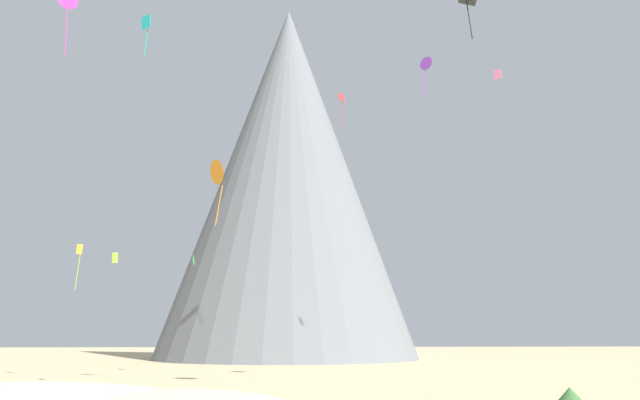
% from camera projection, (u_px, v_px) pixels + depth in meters
% --- Properties ---
extents(bush_near_right, '(2.69, 2.69, 1.07)m').
position_uv_depth(bush_near_right, '(570.00, 395.00, 46.50)').
color(bush_near_right, '#386633').
rests_on(bush_near_right, ground_plane).
extents(rock_massif, '(62.82, 62.82, 64.08)m').
position_uv_depth(rock_massif, '(297.00, 204.00, 128.71)').
color(rock_massif, slate).
rests_on(rock_massif, ground_plane).
extents(kite_orange_mid, '(2.00, 2.41, 6.22)m').
position_uv_depth(kite_orange_mid, '(218.00, 172.00, 66.36)').
color(kite_orange_mid, orange).
extents(kite_violet_high, '(1.31, 1.36, 4.50)m').
position_uv_depth(kite_violet_high, '(427.00, 64.00, 76.49)').
color(kite_violet_high, purple).
extents(kite_green_low, '(0.31, 1.21, 1.22)m').
position_uv_depth(kite_green_low, '(193.00, 260.00, 81.24)').
color(kite_green_low, green).
extents(kite_lime_low, '(0.38, 0.88, 1.01)m').
position_uv_depth(kite_lime_low, '(115.00, 258.00, 63.66)').
color(kite_lime_low, '#8CD133').
extents(kite_gold_low, '(0.66, 0.57, 4.74)m').
position_uv_depth(kite_gold_low, '(79.00, 258.00, 73.84)').
color(kite_gold_low, gold).
extents(kite_red_high, '(0.86, 0.92, 5.00)m').
position_uv_depth(kite_red_high, '(341.00, 102.00, 92.69)').
color(kite_red_high, red).
extents(kite_teal_high, '(0.90, 0.74, 3.77)m').
position_uv_depth(kite_teal_high, '(146.00, 26.00, 58.49)').
color(kite_teal_high, teal).
extents(kite_pink_high, '(0.94, 0.63, 1.22)m').
position_uv_depth(kite_pink_high, '(498.00, 74.00, 85.83)').
color(kite_pink_high, pink).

